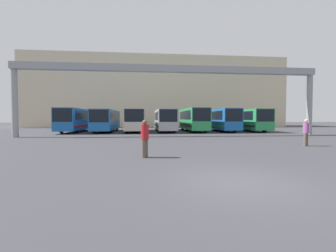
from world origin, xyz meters
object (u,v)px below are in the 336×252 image
at_px(bus_slot_1, 107,119).
at_px(bus_slot_5, 220,119).
at_px(bus_slot_0, 78,119).
at_px(pedestrian_near_center, 145,138).
at_px(bus_slot_3, 164,119).
at_px(bus_slot_4, 193,118).
at_px(bus_slot_2, 136,119).
at_px(bus_slot_6, 247,119).
at_px(pedestrian_mid_right, 306,132).

distance_m(bus_slot_1, bus_slot_5, 16.59).
relative_size(bus_slot_0, pedestrian_near_center, 6.60).
relative_size(bus_slot_3, bus_slot_5, 1.11).
xyz_separation_m(bus_slot_0, bus_slot_4, (16.59, -0.99, 0.06)).
distance_m(bus_slot_2, pedestrian_near_center, 21.42).
xyz_separation_m(bus_slot_1, pedestrian_near_center, (5.46, -21.63, -0.78)).
height_order(bus_slot_1, pedestrian_near_center, bus_slot_1).
height_order(bus_slot_2, bus_slot_6, bus_slot_6).
distance_m(bus_slot_1, bus_slot_4, 12.45).
distance_m(bus_slot_1, bus_slot_6, 20.74).
relative_size(bus_slot_4, pedestrian_near_center, 5.53).
relative_size(bus_slot_2, bus_slot_4, 1.01).
xyz_separation_m(bus_slot_5, bus_slot_6, (4.15, -0.29, -0.03)).
bearing_deg(bus_slot_1, bus_slot_5, 0.20).
height_order(bus_slot_3, bus_slot_6, bus_slot_6).
relative_size(bus_slot_4, pedestrian_mid_right, 5.47).
height_order(pedestrian_mid_right, pedestrian_near_center, pedestrian_mid_right).
xyz_separation_m(bus_slot_4, pedestrian_mid_right, (4.07, -17.87, -0.90)).
bearing_deg(pedestrian_mid_right, bus_slot_0, -70.84).
bearing_deg(bus_slot_3, bus_slot_4, -12.79).
bearing_deg(bus_slot_3, bus_slot_0, 179.80).
height_order(bus_slot_1, bus_slot_2, bus_slot_2).
height_order(bus_slot_0, bus_slot_1, bus_slot_0).
xyz_separation_m(bus_slot_6, pedestrian_mid_right, (-4.22, -17.94, -0.84)).
bearing_deg(bus_slot_0, pedestrian_near_center, -66.71).
bearing_deg(pedestrian_mid_right, bus_slot_1, -76.18).
xyz_separation_m(bus_slot_2, bus_slot_3, (4.15, 0.91, -0.01)).
bearing_deg(pedestrian_mid_right, bus_slot_2, -83.82).
xyz_separation_m(bus_slot_0, pedestrian_mid_right, (20.67, -18.85, -0.84)).
bearing_deg(bus_slot_0, pedestrian_mid_right, -42.37).
distance_m(bus_slot_4, bus_slot_5, 4.16).
bearing_deg(bus_slot_3, bus_slot_5, -4.05).
distance_m(bus_slot_2, bus_slot_5, 12.45).
bearing_deg(bus_slot_5, bus_slot_0, 178.26).
relative_size(bus_slot_1, bus_slot_6, 1.04).
bearing_deg(bus_slot_2, bus_slot_0, 173.47).
distance_m(pedestrian_mid_right, pedestrian_near_center, 11.59).
bearing_deg(bus_slot_3, bus_slot_2, -167.68).
relative_size(bus_slot_1, bus_slot_4, 1.06).
relative_size(bus_slot_3, pedestrian_mid_right, 6.48).
height_order(bus_slot_1, bus_slot_3, bus_slot_3).
distance_m(bus_slot_1, pedestrian_mid_right, 24.56).
xyz_separation_m(bus_slot_0, pedestrian_near_center, (9.61, -22.32, -0.86)).
relative_size(bus_slot_3, bus_slot_4, 1.19).
relative_size(bus_slot_4, bus_slot_6, 0.99).
bearing_deg(bus_slot_5, pedestrian_mid_right, -90.23).
bearing_deg(bus_slot_0, bus_slot_1, -9.42).
height_order(bus_slot_0, pedestrian_near_center, bus_slot_0).
xyz_separation_m(bus_slot_3, bus_slot_4, (4.15, -0.94, 0.09)).
bearing_deg(bus_slot_0, bus_slot_3, -0.20).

